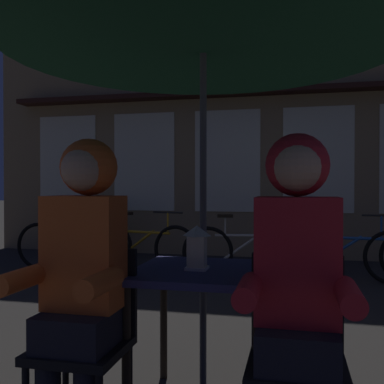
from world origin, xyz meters
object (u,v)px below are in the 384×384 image
Objects in this scene: lantern at (197,246)px; chair_left at (88,331)px; bicycle_third at (247,251)px; bicycle_nearest at (71,246)px; person_right_hooded at (297,266)px; potted_plant at (106,225)px; person_left_hooded at (82,258)px; cafe_table at (203,288)px; chair_right at (297,348)px; bicycle_fourth at (347,254)px; patio_umbrella at (203,18)px; bicycle_second at (143,246)px.

chair_left is at bearing -143.54° from lantern.
bicycle_third is (0.36, 3.77, -0.14)m from chair_left.
person_right_hooded is at bearing -51.11° from bicycle_nearest.
potted_plant is (0.03, 1.12, 0.20)m from bicycle_nearest.
person_left_hooded is (-0.00, -0.06, 0.36)m from chair_left.
cafe_table is 0.80× the size of potted_plant.
chair_right is 0.52× the size of bicycle_fourth.
person_left_hooded is 4.16m from bicycle_fourth.
cafe_table is 3.42m from bicycle_third.
chair_right reaches higher than bicycle_third.
person_right_hooded is at bearing -3.39° from chair_left.
person_right_hooded reaches higher than chair_right.
patio_umbrella is 10.00× the size of lantern.
bicycle_third is at bearing 91.57° from lantern.
person_right_hooded reaches higher than bicycle_third.
bicycle_nearest is at bearing -170.70° from bicycle_second.
patio_umbrella reaches higher than bicycle_third.
cafe_table is at bearing 37.55° from chair_left.
bicycle_third is at bearing 84.62° from person_left_hooded.
patio_umbrella is at bearing 37.55° from chair_left.
bicycle_nearest is at bearing 119.25° from chair_left.
patio_umbrella is 3.81m from bicycle_third.
lantern is 0.60m from person_left_hooded.
person_right_hooded is 4.86m from bicycle_nearest.
bicycle_fourth is (2.65, -0.11, 0.00)m from bicycle_second.
person_right_hooded is (0.96, -0.06, 0.36)m from chair_left.
bicycle_fourth reaches higher than cafe_table.
chair_right is at bearing 0.00° from chair_left.
bicycle_nearest is at bearing -179.13° from bicycle_fourth.
lantern is 0.14× the size of bicycle_fourth.
bicycle_fourth is at bearing 67.36° from chair_left.
person_left_hooded is (-0.48, -0.43, -1.21)m from patio_umbrella.
potted_plant is (-2.05, 4.89, -0.30)m from person_left_hooded.
person_left_hooded is at bearing 180.00° from person_right_hooded.
person_right_hooded reaches higher than bicycle_second.
potted_plant is (-0.96, 0.96, 0.20)m from bicycle_second.
person_left_hooded is at bearing -112.34° from bicycle_fourth.
bicycle_nearest is at bearing 127.44° from patio_umbrella.
cafe_table is 0.62m from chair_right.
cafe_table is 0.23m from lantern.
person_left_hooded reaches higher than chair_right.
cafe_table is at bearing 138.43° from person_right_hooded.
person_right_hooded is at bearing -41.57° from cafe_table.
chair_left is 3.79m from bicycle_third.
bicycle_nearest is (-2.56, 3.34, -1.71)m from patio_umbrella.
chair_right is at bearing -37.55° from cafe_table.
person_right_hooded is at bearing -81.09° from bicycle_third.
person_right_hooded is at bearing -99.07° from bicycle_fourth.
person_left_hooded is at bearing -67.28° from potted_plant.
potted_plant is at bearing 156.25° from bicycle_third.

